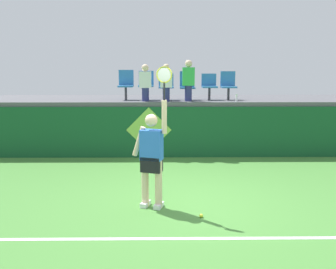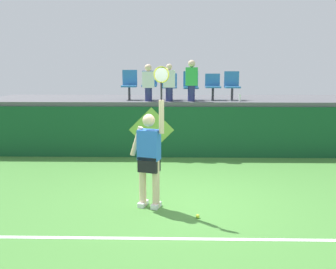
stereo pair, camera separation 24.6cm
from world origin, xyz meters
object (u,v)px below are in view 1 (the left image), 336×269
(stadium_chair_3, at_px, (187,85))
(stadium_chair_4, at_px, (209,85))
(spectator_2, at_px, (145,82))
(stadium_chair_0, at_px, (126,83))
(tennis_player, at_px, (152,155))
(water_bottle, at_px, (236,98))
(stadium_chair_2, at_px, (166,85))
(spectator_0, at_px, (166,82))
(stadium_chair_1, at_px, (146,83))
(spectator_1, at_px, (188,80))
(tennis_ball, at_px, (201,216))
(stadium_chair_5, at_px, (228,84))

(stadium_chair_3, bearing_deg, stadium_chair_4, -0.96)
(spectator_2, bearing_deg, stadium_chair_0, 143.32)
(tennis_player, relative_size, water_bottle, 11.65)
(stadium_chair_3, relative_size, stadium_chair_4, 1.09)
(water_bottle, xyz_separation_m, stadium_chair_2, (-1.99, 0.61, 0.33))
(stadium_chair_2, bearing_deg, stadium_chair_4, -0.08)
(stadium_chair_3, bearing_deg, tennis_player, -101.36)
(stadium_chair_3, bearing_deg, spectator_0, -143.11)
(stadium_chair_1, height_order, spectator_1, spectator_1)
(tennis_ball, xyz_separation_m, stadium_chair_5, (1.29, 5.02, 1.99))
(tennis_ball, height_order, stadium_chair_4, stadium_chair_4)
(tennis_player, xyz_separation_m, stadium_chair_3, (0.91, 4.53, 1.04))
(water_bottle, distance_m, stadium_chair_1, 2.68)
(stadium_chair_2, distance_m, spectator_2, 0.75)
(tennis_player, height_order, water_bottle, tennis_player)
(stadium_chair_1, relative_size, stadium_chair_3, 1.01)
(spectator_0, xyz_separation_m, spectator_2, (-0.59, 0.03, 0.00))
(spectator_1, relative_size, spectator_2, 1.11)
(stadium_chair_0, bearing_deg, water_bottle, -10.98)
(stadium_chair_4, relative_size, stadium_chair_5, 0.92)
(stadium_chair_2, bearing_deg, stadium_chair_0, 179.64)
(stadium_chair_0, bearing_deg, stadium_chair_1, -0.42)
(stadium_chair_2, bearing_deg, stadium_chair_3, 0.83)
(stadium_chair_0, height_order, spectator_2, spectator_2)
(water_bottle, height_order, stadium_chair_3, stadium_chair_3)
(stadium_chair_0, distance_m, stadium_chair_5, 3.05)
(spectator_0, bearing_deg, stadium_chair_3, 36.89)
(tennis_ball, relative_size, spectator_1, 0.06)
(stadium_chair_4, bearing_deg, stadium_chair_3, 179.04)
(stadium_chair_3, relative_size, spectator_1, 0.73)
(tennis_player, height_order, stadium_chair_5, tennis_player)
(tennis_player, height_order, stadium_chair_3, tennis_player)
(stadium_chair_1, bearing_deg, tennis_player, -86.01)
(stadium_chair_4, xyz_separation_m, spectator_1, (-0.65, -0.46, 0.17))
(stadium_chair_1, xyz_separation_m, spectator_0, (0.59, -0.47, 0.05))
(tennis_ball, height_order, stadium_chair_0, stadium_chair_0)
(tennis_player, height_order, spectator_2, spectator_2)
(stadium_chair_1, distance_m, spectator_2, 0.45)
(stadium_chair_0, xyz_separation_m, spectator_1, (1.83, -0.47, 0.12))
(water_bottle, distance_m, stadium_chair_4, 0.99)
(water_bottle, relative_size, spectator_0, 0.21)
(tennis_player, height_order, tennis_ball, tennis_player)
(tennis_ball, height_order, water_bottle, water_bottle)
(water_bottle, height_order, stadium_chair_2, stadium_chair_2)
(stadium_chair_2, height_order, spectator_0, spectator_0)
(water_bottle, xyz_separation_m, stadium_chair_1, (-2.58, 0.61, 0.38))
(tennis_player, height_order, spectator_1, spectator_1)
(water_bottle, distance_m, spectator_0, 2.04)
(spectator_2, bearing_deg, stadium_chair_3, 20.07)
(tennis_player, distance_m, water_bottle, 4.58)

